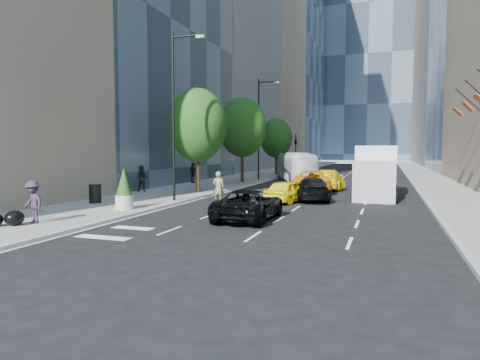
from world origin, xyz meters
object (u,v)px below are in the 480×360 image
at_px(box_truck, 376,171).
at_px(trash_can, 95,194).
at_px(skateboarder, 219,191).
at_px(black_sedan_mercedes, 312,189).
at_px(planter_shrub, 124,189).
at_px(city_bus, 295,167).
at_px(black_sedan_lincoln, 249,205).

xyz_separation_m(box_truck, trash_can, (-15.30, -9.85, -1.11)).
height_order(box_truck, trash_can, box_truck).
relative_size(skateboarder, black_sedan_mercedes, 0.38).
bearing_deg(planter_shrub, box_truck, 43.43).
xyz_separation_m(black_sedan_mercedes, trash_can, (-11.49, -6.52, -0.06)).
relative_size(city_bus, planter_shrub, 4.79).
relative_size(black_sedan_lincoln, planter_shrub, 2.31).
xyz_separation_m(city_bus, box_truck, (8.20, -12.93, 0.32)).
bearing_deg(black_sedan_lincoln, planter_shrub, -2.21).
height_order(skateboarder, box_truck, box_truck).
bearing_deg(box_truck, planter_shrub, -135.80).
xyz_separation_m(skateboarder, city_bus, (0.00, 21.26, 0.51)).
height_order(black_sedan_lincoln, city_bus, city_bus).
height_order(trash_can, planter_shrub, planter_shrub).
xyz_separation_m(black_sedan_lincoln, city_bus, (-2.89, 24.69, 0.76)).
height_order(skateboarder, black_sedan_mercedes, skateboarder).
xyz_separation_m(skateboarder, trash_can, (-7.09, -1.52, -0.28)).
relative_size(trash_can, planter_shrub, 0.47).
relative_size(black_sedan_lincoln, trash_can, 4.89).
distance_m(city_bus, trash_can, 23.87).
height_order(black_sedan_mercedes, planter_shrub, planter_shrub).
bearing_deg(skateboarder, planter_shrub, 38.62).
distance_m(trash_can, planter_shrub, 3.58).
bearing_deg(black_sedan_mercedes, planter_shrub, 31.17).
bearing_deg(trash_can, planter_shrub, -28.47).
bearing_deg(planter_shrub, trash_can, 151.53).
distance_m(box_truck, planter_shrub, 16.79).
xyz_separation_m(box_truck, planter_shrub, (-12.19, -11.54, -0.59)).
bearing_deg(city_bus, black_sedan_mercedes, -96.32).
relative_size(box_truck, trash_can, 7.12).
xyz_separation_m(skateboarder, box_truck, (8.20, 8.33, 0.82)).
xyz_separation_m(black_sedan_lincoln, trash_can, (-9.99, 1.91, -0.04)).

